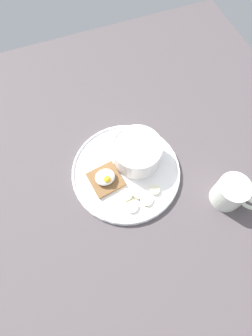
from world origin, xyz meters
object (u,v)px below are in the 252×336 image
(coffee_mug, at_px, (231,193))
(banana_slice_front, at_px, (138,193))
(toast_slice, at_px, (106,180))
(oatmeal_bowl, at_px, (137,152))
(banana_slice_inner, at_px, (127,195))
(banana_slice_left, at_px, (155,190))
(banana_slice_right, at_px, (146,200))
(poached_egg, at_px, (105,177))
(banana_slice_back, at_px, (132,207))

(coffee_mug, bearing_deg, banana_slice_front, 157.28)
(toast_slice, bearing_deg, oatmeal_bowl, 17.65)
(toast_slice, xyz_separation_m, banana_slice_inner, (0.04, -0.06, -0.00))
(banana_slice_inner, height_order, coffee_mug, coffee_mug)
(toast_slice, distance_m, banana_slice_front, 0.10)
(banana_slice_front, bearing_deg, coffee_mug, -22.72)
(banana_slice_left, xyz_separation_m, coffee_mug, (0.17, -0.08, 0.03))
(banana_slice_front, distance_m, banana_slice_right, 0.03)
(poached_egg, bearing_deg, toast_slice, 103.88)
(banana_slice_front, relative_size, coffee_mug, 0.42)
(banana_slice_back, bearing_deg, banana_slice_front, 43.92)
(toast_slice, relative_size, banana_slice_inner, 2.08)
(banana_slice_back, bearing_deg, oatmeal_bowl, 63.30)
(oatmeal_bowl, xyz_separation_m, toast_slice, (-0.10, -0.03, -0.03))
(toast_slice, relative_size, coffee_mug, 0.88)
(banana_slice_inner, xyz_separation_m, coffee_mug, (0.25, -0.10, 0.03))
(coffee_mug, bearing_deg, banana_slice_inner, 158.27)
(banana_slice_left, xyz_separation_m, banana_slice_back, (-0.07, -0.02, 0.00))
(oatmeal_bowl, height_order, coffee_mug, coffee_mug)
(banana_slice_left, relative_size, banana_slice_inner, 0.80)
(banana_slice_front, distance_m, coffee_mug, 0.24)
(poached_egg, bearing_deg, banana_slice_inner, -57.54)
(banana_slice_left, bearing_deg, toast_slice, 146.14)
(oatmeal_bowl, distance_m, banana_slice_left, 0.11)
(banana_slice_back, height_order, banana_slice_inner, banana_slice_back)
(banana_slice_right, height_order, banana_slice_inner, same)
(oatmeal_bowl, bearing_deg, toast_slice, -162.35)
(banana_slice_front, height_order, banana_slice_back, banana_slice_back)
(banana_slice_front, bearing_deg, oatmeal_bowl, 70.51)
(poached_egg, height_order, banana_slice_inner, poached_egg)
(banana_slice_inner, bearing_deg, banana_slice_back, -89.42)
(banana_slice_left, distance_m, coffee_mug, 0.19)
(banana_slice_front, bearing_deg, banana_slice_right, -59.64)
(banana_slice_right, bearing_deg, oatmeal_bowl, 79.96)
(poached_egg, bearing_deg, coffee_mug, -29.08)
(oatmeal_bowl, relative_size, banana_slice_inner, 3.02)
(banana_slice_inner, bearing_deg, toast_slice, 122.12)
(toast_slice, height_order, banana_slice_right, same)
(banana_slice_right, bearing_deg, toast_slice, 131.63)
(poached_egg, bearing_deg, banana_slice_front, -44.80)
(banana_slice_left, distance_m, banana_slice_inner, 0.08)
(banana_slice_back, bearing_deg, banana_slice_right, 6.23)
(poached_egg, bearing_deg, banana_slice_left, -33.48)
(banana_slice_right, bearing_deg, banana_slice_back, -173.77)
(coffee_mug, bearing_deg, banana_slice_back, 165.80)
(banana_slice_left, bearing_deg, banana_slice_back, -163.75)
(toast_slice, distance_m, banana_slice_inner, 0.07)
(banana_slice_right, bearing_deg, banana_slice_front, 120.36)
(oatmeal_bowl, xyz_separation_m, banana_slice_front, (-0.04, -0.10, -0.03))
(toast_slice, distance_m, banana_slice_back, 0.10)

